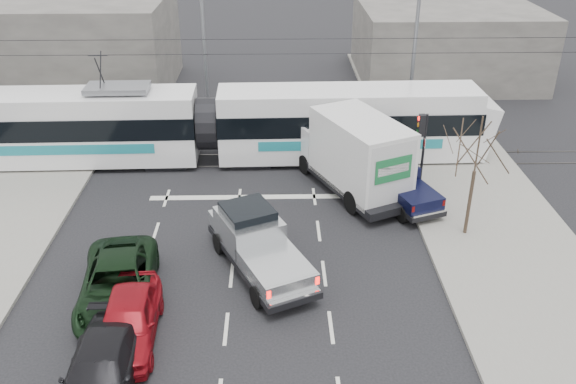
{
  "coord_description": "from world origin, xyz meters",
  "views": [
    {
      "loc": [
        -0.05,
        -18.4,
        13.08
      ],
      "look_at": [
        0.44,
        3.04,
        1.8
      ],
      "focal_mm": 38.0,
      "sensor_mm": 36.0,
      "label": 1
    }
  ],
  "objects_px": {
    "street_lamp_far": "(200,33)",
    "traffic_signal": "(422,136)",
    "navy_pickup": "(399,182)",
    "silver_pickup": "(256,242)",
    "dark_car": "(100,373)",
    "bare_tree": "(478,150)",
    "green_car": "(118,283)",
    "red_car": "(128,320)",
    "tram": "(207,125)",
    "street_lamp_near": "(412,41)",
    "box_truck": "(353,154)"
  },
  "relations": [
    {
      "from": "traffic_signal",
      "to": "street_lamp_near",
      "type": "distance_m",
      "value": 7.91
    },
    {
      "from": "box_truck",
      "to": "red_car",
      "type": "xyz_separation_m",
      "value": [
        -8.12,
        -10.08,
        -1.05
      ]
    },
    {
      "from": "street_lamp_far",
      "to": "box_truck",
      "type": "height_order",
      "value": "street_lamp_far"
    },
    {
      "from": "tram",
      "to": "red_car",
      "type": "bearing_deg",
      "value": -96.33
    },
    {
      "from": "traffic_signal",
      "to": "street_lamp_near",
      "type": "relative_size",
      "value": 0.4
    },
    {
      "from": "bare_tree",
      "to": "red_car",
      "type": "distance_m",
      "value": 13.95
    },
    {
      "from": "street_lamp_far",
      "to": "silver_pickup",
      "type": "height_order",
      "value": "street_lamp_far"
    },
    {
      "from": "green_car",
      "to": "red_car",
      "type": "xyz_separation_m",
      "value": [
        0.75,
        -1.94,
        0.01
      ]
    },
    {
      "from": "street_lamp_far",
      "to": "green_car",
      "type": "relative_size",
      "value": 1.68
    },
    {
      "from": "silver_pickup",
      "to": "dark_car",
      "type": "distance_m",
      "value": 7.45
    },
    {
      "from": "red_car",
      "to": "green_car",
      "type": "bearing_deg",
      "value": 108.56
    },
    {
      "from": "bare_tree",
      "to": "traffic_signal",
      "type": "distance_m",
      "value": 4.28
    },
    {
      "from": "silver_pickup",
      "to": "navy_pickup",
      "type": "height_order",
      "value": "silver_pickup"
    },
    {
      "from": "traffic_signal",
      "to": "navy_pickup",
      "type": "height_order",
      "value": "traffic_signal"
    },
    {
      "from": "street_lamp_far",
      "to": "box_truck",
      "type": "bearing_deg",
      "value": -50.68
    },
    {
      "from": "traffic_signal",
      "to": "tram",
      "type": "relative_size",
      "value": 0.13
    },
    {
      "from": "silver_pickup",
      "to": "dark_car",
      "type": "bearing_deg",
      "value": -149.13
    },
    {
      "from": "traffic_signal",
      "to": "bare_tree",
      "type": "bearing_deg",
      "value": -74.24
    },
    {
      "from": "navy_pickup",
      "to": "green_car",
      "type": "height_order",
      "value": "navy_pickup"
    },
    {
      "from": "street_lamp_near",
      "to": "navy_pickup",
      "type": "bearing_deg",
      "value": -102.74
    },
    {
      "from": "traffic_signal",
      "to": "red_car",
      "type": "height_order",
      "value": "traffic_signal"
    },
    {
      "from": "green_car",
      "to": "dark_car",
      "type": "height_order",
      "value": "green_car"
    },
    {
      "from": "navy_pickup",
      "to": "tram",
      "type": "bearing_deg",
      "value": 132.98
    },
    {
      "from": "street_lamp_far",
      "to": "traffic_signal",
      "type": "bearing_deg",
      "value": -41.72
    },
    {
      "from": "bare_tree",
      "to": "silver_pickup",
      "type": "relative_size",
      "value": 0.81
    },
    {
      "from": "street_lamp_near",
      "to": "red_car",
      "type": "height_order",
      "value": "street_lamp_near"
    },
    {
      "from": "tram",
      "to": "green_car",
      "type": "xyz_separation_m",
      "value": [
        -1.98,
        -11.46,
        -1.21
      ]
    },
    {
      "from": "silver_pickup",
      "to": "red_car",
      "type": "relative_size",
      "value": 1.39
    },
    {
      "from": "silver_pickup",
      "to": "bare_tree",
      "type": "bearing_deg",
      "value": -11.41
    },
    {
      "from": "bare_tree",
      "to": "navy_pickup",
      "type": "height_order",
      "value": "bare_tree"
    },
    {
      "from": "tram",
      "to": "green_car",
      "type": "height_order",
      "value": "tram"
    },
    {
      "from": "bare_tree",
      "to": "dark_car",
      "type": "bearing_deg",
      "value": -147.31
    },
    {
      "from": "street_lamp_far",
      "to": "green_car",
      "type": "distance_m",
      "value": 18.04
    },
    {
      "from": "street_lamp_near",
      "to": "tram",
      "type": "distance_m",
      "value": 11.91
    },
    {
      "from": "street_lamp_near",
      "to": "silver_pickup",
      "type": "xyz_separation_m",
      "value": [
        -8.1,
        -13.46,
        -4.05
      ]
    },
    {
      "from": "tram",
      "to": "navy_pickup",
      "type": "distance_m",
      "value": 9.97
    },
    {
      "from": "tram",
      "to": "navy_pickup",
      "type": "xyz_separation_m",
      "value": [
        8.85,
        -4.48,
        -1.0
      ]
    },
    {
      "from": "bare_tree",
      "to": "navy_pickup",
      "type": "relative_size",
      "value": 1.03
    },
    {
      "from": "street_lamp_near",
      "to": "box_truck",
      "type": "relative_size",
      "value": 1.17
    },
    {
      "from": "bare_tree",
      "to": "street_lamp_near",
      "type": "xyz_separation_m",
      "value": [
        -0.29,
        11.5,
        1.32
      ]
    },
    {
      "from": "bare_tree",
      "to": "dark_car",
      "type": "relative_size",
      "value": 1.05
    },
    {
      "from": "navy_pickup",
      "to": "bare_tree",
      "type": "bearing_deg",
      "value": -74.12
    },
    {
      "from": "box_truck",
      "to": "dark_car",
      "type": "distance_m",
      "value": 14.94
    },
    {
      "from": "traffic_signal",
      "to": "green_car",
      "type": "height_order",
      "value": "traffic_signal"
    },
    {
      "from": "street_lamp_far",
      "to": "tram",
      "type": "relative_size",
      "value": 0.33
    },
    {
      "from": "box_truck",
      "to": "green_car",
      "type": "height_order",
      "value": "box_truck"
    },
    {
      "from": "bare_tree",
      "to": "dark_car",
      "type": "height_order",
      "value": "bare_tree"
    },
    {
      "from": "traffic_signal",
      "to": "red_car",
      "type": "bearing_deg",
      "value": -138.42
    },
    {
      "from": "navy_pickup",
      "to": "green_car",
      "type": "distance_m",
      "value": 12.88
    },
    {
      "from": "red_car",
      "to": "dark_car",
      "type": "xyz_separation_m",
      "value": [
        -0.33,
        -2.2,
        -0.06
      ]
    }
  ]
}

